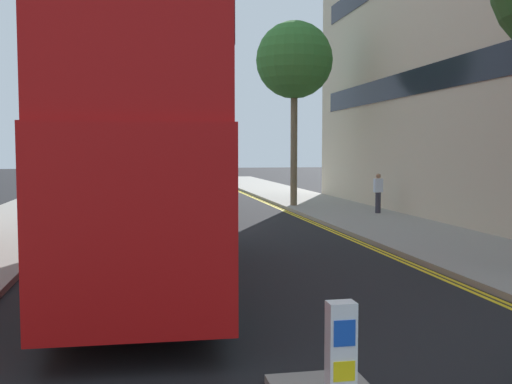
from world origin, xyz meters
name	(u,v)px	position (x,y,z in m)	size (l,w,h in m)	color
sidewalk_right	(411,233)	(6.50, 16.00, 0.07)	(4.00, 80.00, 0.14)	gray
kerb_line_outer	(373,247)	(4.40, 14.00, 0.00)	(0.10, 56.00, 0.01)	yellow
kerb_line_inner	(367,247)	(4.24, 14.00, 0.00)	(0.10, 56.00, 0.01)	yellow
keep_left_bollard	(341,361)	(0.00, 3.84, 0.61)	(0.36, 0.28, 1.11)	silver
double_decker_bus_away	(142,134)	(-1.92, 10.70, 3.03)	(2.99, 10.86, 5.64)	#B20F0F
pedestrian_far	(378,192)	(7.53, 21.27, 0.99)	(0.34, 0.22, 1.62)	#2D2D38
street_tree_near	(294,61)	(5.02, 25.34, 6.81)	(3.54, 3.54, 8.49)	#6B6047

